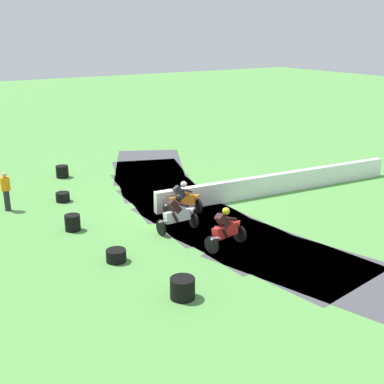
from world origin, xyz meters
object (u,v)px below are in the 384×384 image
(tire_stack_mid_b, at_px, (73,223))
(tire_stack_extra_a, at_px, (183,288))
(tire_stack_mid_a, at_px, (63,197))
(track_marshal, at_px, (6,192))
(motorcycle_lead_orange, at_px, (184,199))
(motorcycle_chase_white, at_px, (179,214))
(motorcycle_trailing_red, at_px, (226,229))
(tire_stack_near, at_px, (62,172))
(tire_stack_far, at_px, (116,256))

(tire_stack_mid_b, relative_size, tire_stack_extra_a, 0.85)
(tire_stack_mid_a, height_order, track_marshal, track_marshal)
(motorcycle_lead_orange, xyz_separation_m, tire_stack_mid_a, (-3.55, 4.26, -0.45))
(motorcycle_lead_orange, bearing_deg, motorcycle_chase_white, -128.33)
(motorcycle_trailing_red, xyz_separation_m, tire_stack_near, (-1.86, 11.38, -0.36))
(motorcycle_chase_white, xyz_separation_m, tire_stack_extra_a, (-2.50, -4.29, -0.36))
(motorcycle_chase_white, xyz_separation_m, tire_stack_far, (-3.07, -1.15, -0.46))
(tire_stack_near, bearing_deg, tire_stack_extra_a, -95.37)
(motorcycle_lead_orange, bearing_deg, tire_stack_mid_b, 169.17)
(motorcycle_chase_white, relative_size, tire_stack_near, 2.70)
(tire_stack_mid_b, bearing_deg, motorcycle_lead_orange, -10.83)
(motorcycle_chase_white, distance_m, tire_stack_extra_a, 4.98)
(motorcycle_trailing_red, height_order, tire_stack_near, motorcycle_trailing_red)
(tire_stack_mid_a, xyz_separation_m, tire_stack_extra_a, (-0.02, -9.89, 0.10))
(motorcycle_lead_orange, bearing_deg, track_marshal, 143.11)
(tire_stack_extra_a, distance_m, track_marshal, 10.29)
(tire_stack_mid_a, distance_m, track_marshal, 2.38)
(tire_stack_far, bearing_deg, tire_stack_extra_a, -79.82)
(motorcycle_trailing_red, bearing_deg, motorcycle_chase_white, 106.52)
(motorcycle_trailing_red, height_order, tire_stack_mid_b, motorcycle_trailing_red)
(tire_stack_mid_b, xyz_separation_m, tire_stack_far, (0.23, -3.32, -0.10))
(motorcycle_lead_orange, height_order, tire_stack_far, motorcycle_lead_orange)
(motorcycle_lead_orange, bearing_deg, motorcycle_trailing_red, -97.15)
(tire_stack_near, relative_size, tire_stack_extra_a, 0.88)
(motorcycle_lead_orange, relative_size, motorcycle_trailing_red, 1.02)
(motorcycle_trailing_red, xyz_separation_m, tire_stack_mid_b, (-3.93, 4.29, -0.36))
(track_marshal, bearing_deg, tire_stack_mid_b, -67.31)
(motorcycle_trailing_red, relative_size, tire_stack_mid_a, 2.81)
(tire_stack_near, bearing_deg, motorcycle_trailing_red, -80.73)
(tire_stack_mid_a, relative_size, tire_stack_extra_a, 0.85)
(motorcycle_lead_orange, xyz_separation_m, track_marshal, (-5.85, 4.39, 0.17))
(motorcycle_trailing_red, relative_size, track_marshal, 1.03)
(motorcycle_chase_white, distance_m, tire_stack_far, 3.31)
(track_marshal, bearing_deg, motorcycle_lead_orange, -36.89)
(motorcycle_lead_orange, relative_size, tire_stack_mid_b, 2.85)
(tire_stack_mid_b, height_order, tire_stack_far, tire_stack_mid_b)
(motorcycle_chase_white, height_order, tire_stack_near, motorcycle_chase_white)
(tire_stack_near, distance_m, tire_stack_extra_a, 13.62)
(motorcycle_chase_white, distance_m, track_marshal, 7.47)
(motorcycle_chase_white, bearing_deg, tire_stack_extra_a, -120.23)
(tire_stack_near, xyz_separation_m, track_marshal, (-3.56, -3.53, 0.52))
(motorcycle_chase_white, relative_size, track_marshal, 1.03)
(tire_stack_near, bearing_deg, tire_stack_far, -100.02)
(motorcycle_lead_orange, relative_size, tire_stack_near, 2.75)
(track_marshal, bearing_deg, motorcycle_chase_white, -50.13)
(tire_stack_extra_a, bearing_deg, tire_stack_far, 100.18)
(track_marshal, bearing_deg, tire_stack_extra_a, -77.17)
(tire_stack_near, distance_m, tire_stack_mid_a, 3.87)
(motorcycle_chase_white, relative_size, motorcycle_trailing_red, 1.00)
(motorcycle_chase_white, bearing_deg, motorcycle_lead_orange, 51.67)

